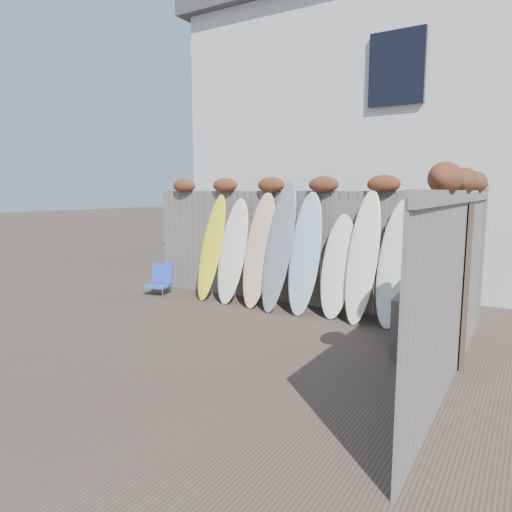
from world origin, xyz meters
The scene contains 15 objects.
ground centered at (0.00, 0.00, 0.00)m, with size 80.00×80.00×0.00m, color #493A2D.
back_fence centered at (0.06, 2.39, 1.18)m, with size 6.05×0.28×2.24m.
right_fence centered at (2.99, 0.25, 1.14)m, with size 0.28×4.40×2.24m.
house centered at (0.50, 6.50, 3.20)m, with size 8.50×5.50×6.33m.
beach_chair centered at (-2.56, 1.75, 0.28)m, with size 0.55×0.57×0.60m.
wooden_crate centered at (2.54, 0.87, 0.35)m, with size 0.61×0.51×0.71m, color brown.
lattice_panel centered at (2.93, 1.20, 0.93)m, with size 0.05×1.23×1.85m, color #4B372D.
surfboard_0 centered at (-1.44, 1.98, 0.97)m, with size 0.45×0.07×2.02m, color yellow.
surfboard_1 centered at (-0.96, 1.97, 0.94)m, with size 0.53×0.07×1.95m, color beige.
surfboard_2 centered at (-0.42, 1.98, 0.99)m, with size 0.53×0.07×2.07m, color tan.
surfboard_3 centered at (0.01, 1.92, 1.09)m, with size 0.49×0.07×2.28m, color slate.
surfboard_4 centered at (0.47, 1.97, 1.00)m, with size 0.52×0.07×2.08m, color #8FB9C9.
surfboard_5 centered at (1.02, 2.01, 0.82)m, with size 0.52×0.07×1.70m, color white.
surfboard_6 centered at (1.44, 1.97, 1.01)m, with size 0.47×0.07×2.11m, color white.
surfboard_7 centered at (1.93, 2.01, 0.94)m, with size 0.54×0.07×1.96m, color white.
Camera 1 is at (3.65, -4.73, 1.99)m, focal length 32.00 mm.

